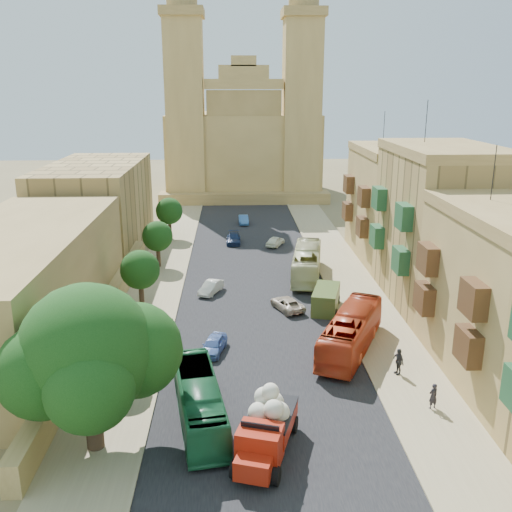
{
  "coord_description": "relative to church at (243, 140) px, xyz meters",
  "views": [
    {
      "loc": [
        -2.07,
        -22.63,
        18.46
      ],
      "look_at": [
        0.0,
        26.0,
        4.0
      ],
      "focal_mm": 40.0,
      "sensor_mm": 36.0,
      "label": 1
    }
  ],
  "objects": [
    {
      "name": "kerb_west",
      "position": [
        -7.0,
        -48.61,
        -9.46
      ],
      "size": [
        0.25,
        140.0,
        0.12
      ],
      "primitive_type": "cube",
      "color": "#988863",
      "rests_on": "ground"
    },
    {
      "name": "west_wall",
      "position": [
        -12.5,
        -58.61,
        -8.62
      ],
      "size": [
        1.0,
        40.0,
        1.8
      ],
      "primitive_type": "cube",
      "color": "#A28449",
      "rests_on": "ground"
    },
    {
      "name": "car_dkblue",
      "position": [
        -1.95,
        -33.48,
        -8.91
      ],
      "size": [
        1.78,
        4.22,
        1.21
      ],
      "primitive_type": "imported",
      "rotation": [
        0.0,
        0.0,
        -0.02
      ],
      "color": "navy",
      "rests_on": "ground"
    },
    {
      "name": "car_blue_a",
      "position": [
        -3.54,
        -63.55,
        -8.92
      ],
      "size": [
        2.23,
        3.75,
        1.2
      ],
      "primitive_type": "imported",
      "rotation": [
        0.0,
        0.0,
        -0.25
      ],
      "color": "#4B6BAF",
      "rests_on": "ground"
    },
    {
      "name": "road_surface",
      "position": [
        0.0,
        -48.61,
        -9.51
      ],
      "size": [
        14.0,
        140.0,
        0.01
      ],
      "primitive_type": "cube",
      "color": "black",
      "rests_on": "ground"
    },
    {
      "name": "bus_cream_east",
      "position": [
        5.36,
        -46.83,
        -8.01
      ],
      "size": [
        4.33,
        11.11,
        3.02
      ],
      "primitive_type": "imported",
      "rotation": [
        0.0,
        0.0,
        2.97
      ],
      "color": "beige",
      "rests_on": "ground"
    },
    {
      "name": "kerb_east",
      "position": [
        7.0,
        -48.61,
        -9.46
      ],
      "size": [
        0.25,
        140.0,
        0.12
      ],
      "primitive_type": "cube",
      "color": "#988863",
      "rests_on": "ground"
    },
    {
      "name": "car_white_b",
      "position": [
        3.08,
        -34.96,
        -8.92
      ],
      "size": [
        2.75,
        3.76,
        1.19
      ],
      "primitive_type": "imported",
      "rotation": [
        0.0,
        0.0,
        2.71
      ],
      "color": "white",
      "rests_on": "ground"
    },
    {
      "name": "red_truck",
      "position": [
        -0.44,
        -75.54,
        -7.95
      ],
      "size": [
        3.92,
        6.44,
        3.56
      ],
      "color": "#A31E0C",
      "rests_on": "ground"
    },
    {
      "name": "townhouse_d",
      "position": [
        15.95,
        -39.61,
        -3.36
      ],
      "size": [
        9.0,
        14.0,
        15.9
      ],
      "color": "#A28449",
      "rests_on": "ground"
    },
    {
      "name": "car_cream",
      "position": [
        2.56,
        -55.55,
        -8.98
      ],
      "size": [
        3.16,
        4.27,
        1.08
      ],
      "primitive_type": "imported",
      "rotation": [
        0.0,
        0.0,
        3.54
      ],
      "color": "#BEAB95",
      "rests_on": "ground"
    },
    {
      "name": "bus_green_north",
      "position": [
        -4.08,
        -72.41,
        -8.19
      ],
      "size": [
        3.8,
        9.76,
        2.65
      ],
      "primitive_type": "imported",
      "rotation": [
        0.0,
        0.0,
        0.17
      ],
      "color": "#1E6639",
      "rests_on": "ground"
    },
    {
      "name": "sidewalk_west",
      "position": [
        -9.5,
        -48.61,
        -9.51
      ],
      "size": [
        5.0,
        140.0,
        0.01
      ],
      "primitive_type": "cube",
      "color": "#988863",
      "rests_on": "ground"
    },
    {
      "name": "ficus_tree",
      "position": [
        -9.42,
        -74.61,
        -4.12
      ],
      "size": [
        9.12,
        8.39,
        9.12
      ],
      "color": "#35261A",
      "rests_on": "ground"
    },
    {
      "name": "sidewalk_east",
      "position": [
        9.5,
        -48.61,
        -9.51
      ],
      "size": [
        5.0,
        140.0,
        0.01
      ],
      "primitive_type": "cube",
      "color": "#988863",
      "rests_on": "ground"
    },
    {
      "name": "ground",
      "position": [
        0.0,
        -78.61,
        -9.52
      ],
      "size": [
        260.0,
        260.0,
        0.0
      ],
      "primitive_type": "plane",
      "color": "brown"
    },
    {
      "name": "townhouse_c",
      "position": [
        15.95,
        -53.61,
        -2.61
      ],
      "size": [
        9.0,
        14.0,
        17.4
      ],
      "color": "tan",
      "rests_on": "ground"
    },
    {
      "name": "pedestrian_a",
      "position": [
        9.74,
        -71.62,
        -8.7
      ],
      "size": [
        0.7,
        0.57,
        1.64
      ],
      "primitive_type": "imported",
      "rotation": [
        0.0,
        0.0,
        3.49
      ],
      "color": "black",
      "rests_on": "ground"
    },
    {
      "name": "west_building_mid",
      "position": [
        -18.0,
        -34.61,
        -4.52
      ],
      "size": [
        10.0,
        22.0,
        10.0
      ],
      "primitive_type": "cube",
      "color": "tan",
      "rests_on": "ground"
    },
    {
      "name": "bus_red_east",
      "position": [
        6.41,
        -63.65,
        -8.04
      ],
      "size": [
        6.7,
        10.62,
        2.94
      ],
      "primitive_type": "imported",
      "rotation": [
        0.0,
        0.0,
        2.71
      ],
      "color": "#BA3A1B",
      "rests_on": "ground"
    },
    {
      "name": "pedestrian_c",
      "position": [
        8.88,
        -67.31,
        -8.6
      ],
      "size": [
        0.76,
        1.16,
        1.84
      ],
      "primitive_type": "imported",
      "rotation": [
        0.0,
        0.0,
        5.03
      ],
      "color": "#343436",
      "rests_on": "ground"
    },
    {
      "name": "street_tree_b",
      "position": [
        -10.0,
        -54.61,
        -6.03
      ],
      "size": [
        3.38,
        3.38,
        5.2
      ],
      "color": "#35261A",
      "rests_on": "ground"
    },
    {
      "name": "car_blue_b",
      "position": [
        -0.5,
        -23.23,
        -8.91
      ],
      "size": [
        1.4,
        3.69,
        1.2
      ],
      "primitive_type": "imported",
      "rotation": [
        0.0,
        0.0,
        0.04
      ],
      "color": "#3A6FB5",
      "rests_on": "ground"
    },
    {
      "name": "street_tree_a",
      "position": [
        -10.0,
        -66.61,
        -6.24
      ],
      "size": [
        3.19,
        3.19,
        4.9
      ],
      "color": "#35261A",
      "rests_on": "ground"
    },
    {
      "name": "car_white_a",
      "position": [
        -4.13,
        -51.16,
        -8.95
      ],
      "size": [
        2.44,
        3.65,
        1.14
      ],
      "primitive_type": "imported",
      "rotation": [
        0.0,
        0.0,
        -0.39
      ],
      "color": "silver",
      "rests_on": "ground"
    },
    {
      "name": "west_building_low",
      "position": [
        -18.0,
        -60.61,
        -5.32
      ],
      "size": [
        10.0,
        28.0,
        8.4
      ],
      "primitive_type": "cube",
      "color": "olive",
      "rests_on": "ground"
    },
    {
      "name": "street_tree_c",
      "position": [
        -10.0,
        -42.61,
        -6.2
      ],
      "size": [
        3.23,
        3.23,
        4.96
      ],
      "color": "#35261A",
      "rests_on": "ground"
    },
    {
      "name": "church",
      "position": [
        0.0,
        0.0,
        0.0
      ],
      "size": [
        28.0,
        22.5,
        36.3
      ],
      "color": "#A28449",
      "rests_on": "ground"
    },
    {
      "name": "street_tree_d",
      "position": [
        -10.0,
        -30.61,
        -6.04
      ],
      "size": [
        3.37,
        3.37,
        5.18
      ],
      "color": "#35261A",
      "rests_on": "ground"
    },
    {
      "name": "olive_pickup",
      "position": [
        5.9,
        -55.64,
        -8.59
      ],
      "size": [
        3.15,
        4.96,
        1.9
      ],
      "color": "#3F511E",
      "rests_on": "ground"
    }
  ]
}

